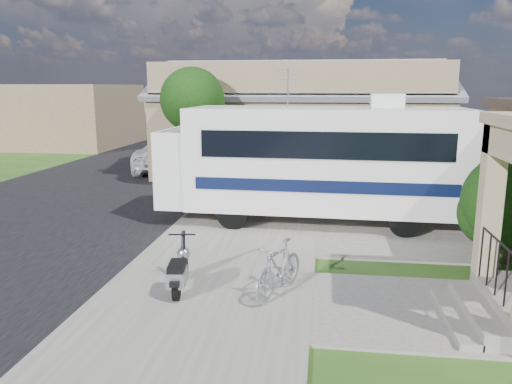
# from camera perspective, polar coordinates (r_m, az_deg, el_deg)

# --- Properties ---
(ground) EXTENTS (120.00, 120.00, 0.00)m
(ground) POSITION_cam_1_polar(r_m,az_deg,el_deg) (10.16, 0.86, -10.17)
(ground) COLOR #234312
(street_slab) EXTENTS (9.00, 80.00, 0.02)m
(street_slab) POSITION_cam_1_polar(r_m,az_deg,el_deg) (21.54, -15.90, 1.22)
(street_slab) COLOR black
(street_slab) RESTS_ON ground
(sidewalk_slab) EXTENTS (4.00, 80.00, 0.06)m
(sidewalk_slab) POSITION_cam_1_polar(r_m,az_deg,el_deg) (19.84, 1.56, 0.85)
(sidewalk_slab) COLOR slate
(sidewalk_slab) RESTS_ON ground
(driveway_slab) EXTENTS (7.00, 6.00, 0.05)m
(driveway_slab) POSITION_cam_1_polar(r_m,az_deg,el_deg) (14.36, 9.06, -3.59)
(driveway_slab) COLOR slate
(driveway_slab) RESTS_ON ground
(walk_slab) EXTENTS (4.00, 3.00, 0.05)m
(walk_slab) POSITION_cam_1_polar(r_m,az_deg,el_deg) (9.35, 19.08, -12.71)
(walk_slab) COLOR slate
(walk_slab) RESTS_ON ground
(warehouse) EXTENTS (12.50, 8.40, 5.04)m
(warehouse) POSITION_cam_1_polar(r_m,az_deg,el_deg) (23.42, 5.13, 7.33)
(warehouse) COLOR #756049
(warehouse) RESTS_ON ground
(distant_bldg_far) EXTENTS (10.00, 8.00, 4.00)m
(distant_bldg_far) POSITION_cam_1_polar(r_m,az_deg,el_deg) (36.27, -22.34, 8.10)
(distant_bldg_far) COLOR brown
(distant_bldg_far) RESTS_ON ground
(distant_bldg_near) EXTENTS (8.00, 7.00, 3.20)m
(distant_bldg_near) POSITION_cam_1_polar(r_m,az_deg,el_deg) (46.32, -12.64, 8.82)
(distant_bldg_near) COLOR #756049
(distant_bldg_near) RESTS_ON ground
(street_tree_a) EXTENTS (2.44, 2.40, 4.58)m
(street_tree_a) POSITION_cam_1_polar(r_m,az_deg,el_deg) (19.04, -6.94, 10.07)
(street_tree_a) COLOR black
(street_tree_a) RESTS_ON ground
(street_tree_b) EXTENTS (2.44, 2.40, 4.73)m
(street_tree_b) POSITION_cam_1_polar(r_m,az_deg,el_deg) (28.82, -1.79, 11.00)
(street_tree_b) COLOR black
(street_tree_b) RESTS_ON ground
(street_tree_c) EXTENTS (2.44, 2.40, 4.42)m
(street_tree_c) POSITION_cam_1_polar(r_m,az_deg,el_deg) (37.72, 0.56, 10.77)
(street_tree_c) COLOR black
(street_tree_c) RESTS_ON ground
(motorhome) EXTENTS (8.43, 2.91, 4.29)m
(motorhome) POSITION_cam_1_polar(r_m,az_deg,el_deg) (14.15, 6.59, 3.77)
(motorhome) COLOR silver
(motorhome) RESTS_ON ground
(scooter) EXTENTS (0.58, 1.51, 0.99)m
(scooter) POSITION_cam_1_polar(r_m,az_deg,el_deg) (9.53, -8.75, -8.96)
(scooter) COLOR black
(scooter) RESTS_ON ground
(bicycle) EXTENTS (1.08, 1.73, 1.01)m
(bicycle) POSITION_cam_1_polar(r_m,az_deg,el_deg) (9.27, 2.65, -9.05)
(bicycle) COLOR #9A9AA1
(bicycle) RESTS_ON ground
(pickup_truck) EXTENTS (3.35, 5.84, 1.53)m
(pickup_truck) POSITION_cam_1_polar(r_m,az_deg,el_deg) (23.78, -9.91, 4.31)
(pickup_truck) COLOR silver
(pickup_truck) RESTS_ON ground
(van) EXTENTS (3.99, 7.05, 1.93)m
(van) POSITION_cam_1_polar(r_m,az_deg,el_deg) (30.27, -6.60, 6.37)
(van) COLOR silver
(van) RESTS_ON ground
(garden_hose) EXTENTS (0.37, 0.37, 0.17)m
(garden_hose) POSITION_cam_1_polar(r_m,az_deg,el_deg) (10.35, 22.49, -10.20)
(garden_hose) COLOR #166E1F
(garden_hose) RESTS_ON ground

